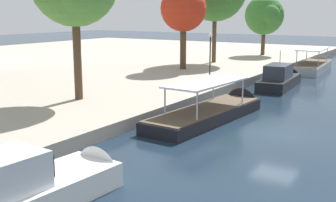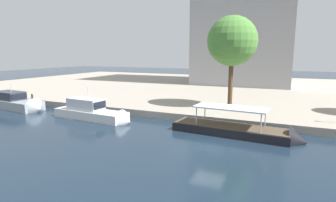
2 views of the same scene
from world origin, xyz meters
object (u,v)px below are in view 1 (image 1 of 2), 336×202
Objects in this scene: tour_boat_2 at (214,114)px; tree_0 at (183,10)px; tour_boat_4 at (313,68)px; motor_yacht_3 at (281,80)px; motor_yacht_1 at (16,199)px; tree_2 at (265,15)px; lamp_post at (210,54)px.

tree_0 is (15.52, 11.48, 6.98)m from tour_boat_2.
tree_0 is (-12.96, 11.04, 6.91)m from tour_boat_4.
tour_boat_4 is (13.90, 0.38, -0.27)m from motor_yacht_3.
motor_yacht_1 is 45.10m from tour_boat_4.
tree_2 is at bearing 45.88° from tour_boat_4.
tour_boat_4 is at bearing -130.54° from tree_2.
tree_2 is (36.40, 9.70, 6.36)m from tour_boat_2.
tour_boat_2 is 28.48m from tour_boat_4.
motor_yacht_1 is at bearing 177.60° from tour_boat_4.
lamp_post is at bearing 161.02° from tour_boat_4.
tour_boat_2 is (16.62, 0.48, -0.33)m from motor_yacht_1.
motor_yacht_3 is 2.16× the size of lamp_post.
tour_boat_2 is at bearing 175.72° from motor_yacht_3.
tour_boat_2 is 38.20m from tree_2.
lamp_post reaches higher than tour_boat_4.
tree_2 reaches higher than lamp_post.
lamp_post is 8.97m from tree_0.
motor_yacht_3 is at bearing -94.69° from tree_0.
motor_yacht_1 is 1.22× the size of tree_2.
tour_boat_2 is at bearing -165.08° from tree_2.
tour_boat_2 is at bearing -143.50° from tree_0.
tour_boat_2 is 1.31× the size of motor_yacht_3.
motor_yacht_3 is at bearing -51.25° from lamp_post.
tour_boat_4 reaches higher than tour_boat_2.
lamp_post is at bearing 31.91° from tour_boat_2.
tree_0 reaches higher than motor_yacht_3.
lamp_post reaches higher than motor_yacht_1.
tree_2 is at bearing 14.64° from motor_yacht_1.
tree_0 is 20.97m from tree_2.
tour_boat_4 is at bearing -40.44° from tree_0.
motor_yacht_3 is 0.77× the size of tour_boat_4.
lamp_post is (-4.34, 5.40, 2.58)m from motor_yacht_3.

